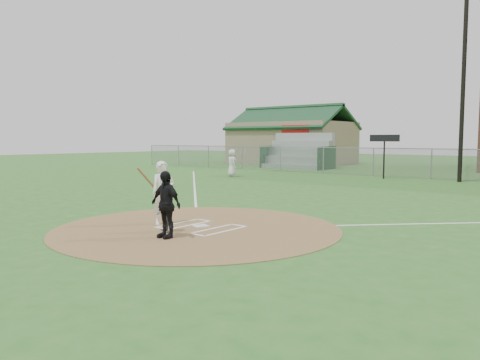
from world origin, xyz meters
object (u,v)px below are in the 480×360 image
Objects in this scene: catcher at (166,211)px; home_plate at (201,226)px; batter_at_plate at (163,193)px; ondeck_player at (232,163)px; umpire at (166,204)px.

home_plate is at bearing 102.48° from catcher.
batter_at_plate is (-0.99, 0.79, 0.39)m from catcher.
ondeck_player is 18.64m from batter_at_plate.
home_plate is 0.22× the size of batter_at_plate.
ondeck_player is at bearing 125.55° from umpire.
batter_at_plate is (10.30, -15.54, 0.04)m from ondeck_player.
ondeck_player reaches higher than catcher.
catcher is 0.61× the size of ondeck_player.
home_plate is 18.96m from ondeck_player.
ondeck_player is at bearing 127.19° from home_plate.
batter_at_plate reaches higher than umpire.
catcher is at bearing -38.64° from batter_at_plate.
batter_at_plate is at bearing 140.64° from umpire.
ondeck_player is (-11.44, 15.09, 0.92)m from home_plate.
umpire is at bearing -39.76° from batter_at_plate.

